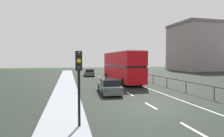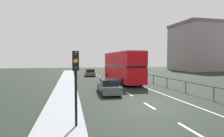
% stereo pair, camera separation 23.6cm
% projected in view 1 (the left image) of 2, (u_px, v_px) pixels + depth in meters
% --- Properties ---
extents(ground_plane, '(75.06, 120.00, 0.10)m').
position_uv_depth(ground_plane, '(150.00, 106.00, 12.62)').
color(ground_plane, black).
extents(near_sidewalk_kerb, '(2.38, 80.00, 0.14)m').
position_uv_depth(near_sidewalk_kerb, '(64.00, 110.00, 11.22)').
color(near_sidewalk_kerb, gray).
rests_on(near_sidewalk_kerb, ground).
extents(lane_paint_markings, '(3.21, 46.00, 0.01)m').
position_uv_depth(lane_paint_markings, '(133.00, 86.00, 21.66)').
color(lane_paint_markings, silver).
rests_on(lane_paint_markings, ground).
extents(bridge_side_railing, '(0.10, 42.00, 1.12)m').
position_uv_depth(bridge_side_railing, '(160.00, 78.00, 22.64)').
color(bridge_side_railing, '#494D57').
rests_on(bridge_side_railing, ground).
extents(distant_building_block, '(22.17, 12.40, 13.69)m').
position_uv_depth(distant_building_block, '(209.00, 47.00, 53.60)').
color(distant_building_block, gray).
rests_on(distant_building_block, ground).
extents(double_decker_bus_red, '(2.87, 11.16, 4.29)m').
position_uv_depth(double_decker_bus_red, '(122.00, 66.00, 25.26)').
color(double_decker_bus_red, red).
rests_on(double_decker_bus_red, ground).
extents(hatchback_car_near, '(1.92, 4.62, 1.39)m').
position_uv_depth(hatchback_car_near, '(109.00, 86.00, 17.14)').
color(hatchback_car_near, '#485351').
rests_on(hatchback_car_near, ground).
extents(traffic_signal_pole, '(0.30, 0.42, 3.49)m').
position_uv_depth(traffic_signal_pole, '(79.00, 70.00, 8.20)').
color(traffic_signal_pole, black).
rests_on(traffic_signal_pole, near_sidewalk_kerb).
extents(sedan_car_ahead, '(1.91, 4.50, 1.39)m').
position_uv_depth(sedan_car_ahead, '(89.00, 73.00, 34.91)').
color(sedan_car_ahead, '#4C504C').
rests_on(sedan_car_ahead, ground).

